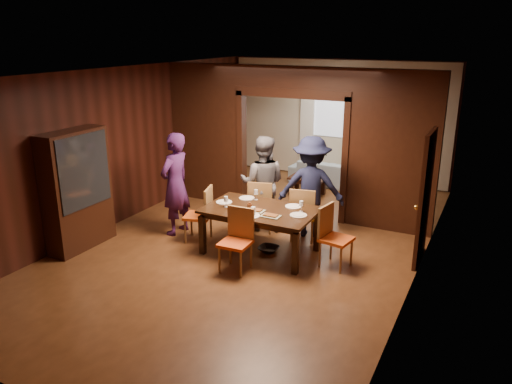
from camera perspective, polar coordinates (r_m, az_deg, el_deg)
The scene contains 32 objects.
floor at distance 8.79m, azimuth -0.17°, elevation -5.61°, with size 9.00×9.00×0.00m, color #502E16.
ceiling at distance 8.08m, azimuth -0.19°, elevation 13.61°, with size 5.50×9.00×0.02m, color silver.
room_walls at distance 9.98m, azimuth 4.73°, elevation 6.27°, with size 5.52×9.01×2.90m.
person_purple at distance 8.95m, azimuth -9.21°, elevation 0.89°, with size 0.67×0.44×1.85m, color #411B4F.
person_grey at distance 9.07m, azimuth 0.76°, elevation 1.02°, with size 0.85×0.66×1.75m, color #5B5B63.
person_navy at distance 8.82m, azimuth 6.31°, elevation 0.60°, with size 1.16×0.67×1.80m, color #161A37.
sofa at distance 12.02m, azimuth 8.69°, elevation 2.15°, with size 1.98×0.77×0.58m, color #89A1B4.
serving_bowl at distance 8.08m, azimuth 1.50°, elevation -1.64°, with size 0.34×0.34×0.08m, color black.
dining_table at distance 8.22m, azimuth 0.49°, elevation -4.43°, with size 1.80×1.12×0.76m, color black.
coffee_table at distance 11.26m, azimuth 5.88°, elevation 0.72°, with size 0.80×0.50×0.40m, color black.
chair_left at distance 8.70m, azimuth -6.67°, elevation -2.53°, with size 0.44×0.44×0.97m, color #CF4C13, non-canonical shape.
chair_right at distance 7.79m, azimuth 9.19°, elevation -5.13°, with size 0.44×0.44×0.97m, color #D74D14, non-canonical shape.
chair_far_l at distance 9.10m, azimuth 0.71°, elevation -1.50°, with size 0.44×0.44×0.97m, color orange, non-canonical shape.
chair_far_r at distance 8.73m, azimuth 5.50°, elevation -2.43°, with size 0.44×0.44×0.97m, color #BF6512, non-canonical shape.
chair_near at distance 7.56m, azimuth -2.39°, elevation -5.65°, with size 0.44×0.44×0.97m, color #D84814, non-canonical shape.
hutch at distance 8.76m, azimuth -19.76°, elevation 0.19°, with size 0.40×1.20×2.00m, color black.
door_right at distance 8.13m, azimuth 18.75°, elevation -0.65°, with size 0.06×0.90×2.10m, color black.
window_far at distance 12.32m, azimuth 9.29°, elevation 9.22°, with size 1.20×0.03×1.30m, color silver.
curtain_left at distance 12.60m, azimuth 5.86°, elevation 7.47°, with size 0.35×0.06×2.40m, color white.
curtain_right at distance 12.16m, azimuth 12.51°, elevation 6.76°, with size 0.35×0.06×2.40m, color white.
plate_left at distance 8.41m, azimuth -3.67°, elevation -1.15°, with size 0.27×0.27×0.01m, color white.
plate_far_l at distance 8.59m, azimuth -1.05°, elevation -0.69°, with size 0.27×0.27×0.01m, color white.
plate_far_r at distance 8.20m, azimuth 4.28°, elevation -1.65°, with size 0.27×0.27×0.01m, color white.
plate_right at distance 7.82m, azimuth 4.87°, elevation -2.65°, with size 0.27×0.27×0.01m, color silver.
plate_near at distance 7.77m, azimuth -0.53°, elevation -2.73°, with size 0.27×0.27×0.01m, color white.
platter_a at distance 7.98m, azimuth -0.11°, elevation -2.08°, with size 0.30×0.20×0.04m, color gray.
platter_b at distance 7.74m, azimuth 1.69°, elevation -2.71°, with size 0.30×0.20×0.04m, color gray.
wineglass_left at distance 8.16m, azimuth -3.45°, elevation -1.12°, with size 0.08×0.08×0.18m, color silver, non-canonical shape.
wineglass_far at distance 8.49m, azimuth -0.00°, elevation -0.31°, with size 0.08×0.08×0.18m, color silver, non-canonical shape.
wineglass_right at distance 7.97m, azimuth 5.20°, elevation -1.64°, with size 0.08×0.08×0.18m, color white, non-canonical shape.
tumbler at distance 7.78m, azimuth -0.32°, elevation -2.21°, with size 0.07×0.07×0.14m, color white.
condiment_jar at distance 8.06m, azimuth -0.72°, elevation -1.59°, with size 0.08×0.08×0.11m, color #4C2511, non-canonical shape.
Camera 1 is at (3.63, -7.20, 3.49)m, focal length 35.00 mm.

